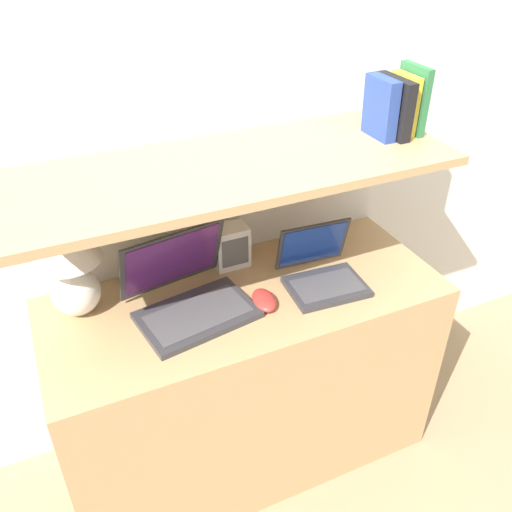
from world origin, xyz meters
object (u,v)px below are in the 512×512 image
object	(u,v)px
laptop_small	(322,272)
computer_mouse	(264,300)
laptop_large	(188,295)
book_yellow	(403,104)
table_lamp	(68,258)
book_black	(393,107)
router_box	(231,246)
book_green	(413,99)
book_blue	(381,108)

from	to	relation	value
laptop_small	computer_mouse	xyz separation A→B (m)	(-0.22, -0.03, -0.02)
computer_mouse	laptop_small	bearing A→B (deg)	6.78
laptop_large	book_yellow	world-z (taller)	book_yellow
computer_mouse	book_yellow	world-z (taller)	book_yellow
table_lamp	book_black	bearing A→B (deg)	-4.15
laptop_small	laptop_large	bearing A→B (deg)	173.36
table_lamp	book_yellow	size ratio (longest dim) A/B	1.83
laptop_large	computer_mouse	bearing A→B (deg)	-19.46
router_box	book_black	world-z (taller)	book_black
book_green	book_black	world-z (taller)	book_green
book_green	book_black	bearing A→B (deg)	180.00
laptop_small	book_yellow	distance (m)	0.60
book_yellow	book_blue	world-z (taller)	same
laptop_small	router_box	world-z (taller)	laptop_small
book_black	book_green	bearing A→B (deg)	0.00
table_lamp	book_green	xyz separation A→B (m)	(1.12, -0.08, 0.34)
laptop_large	book_yellow	size ratio (longest dim) A/B	2.07
table_lamp	laptop_large	world-z (taller)	table_lamp
router_box	book_yellow	bearing A→B (deg)	-11.95
laptop_small	book_blue	xyz separation A→B (m)	(0.24, 0.11, 0.49)
computer_mouse	book_green	size ratio (longest dim) A/B	0.59
laptop_small	book_blue	distance (m)	0.55
laptop_small	book_green	xyz separation A→B (m)	(0.36, 0.11, 0.50)
laptop_large	book_green	size ratio (longest dim) A/B	1.83
computer_mouse	router_box	bearing A→B (deg)	91.99
book_blue	laptop_small	bearing A→B (deg)	-155.26
laptop_small	computer_mouse	distance (m)	0.23
book_black	book_blue	bearing A→B (deg)	180.00
computer_mouse	book_yellow	size ratio (longest dim) A/B	0.67
book_yellow	computer_mouse	bearing A→B (deg)	-166.07
book_green	computer_mouse	bearing A→B (deg)	-166.84
table_lamp	book_yellow	bearing A→B (deg)	-4.00
computer_mouse	book_green	bearing A→B (deg)	13.16
laptop_large	laptop_small	size ratio (longest dim) A/B	1.46
router_box	book_blue	bearing A→B (deg)	-14.09
computer_mouse	router_box	world-z (taller)	router_box
laptop_small	book_black	bearing A→B (deg)	21.08
book_blue	book_black	bearing A→B (deg)	0.00
computer_mouse	table_lamp	bearing A→B (deg)	158.47
book_black	book_yellow	bearing A→B (deg)	0.00
book_black	router_box	bearing A→B (deg)	167.13
table_lamp	laptop_small	size ratio (longest dim) A/B	1.29
book_green	book_blue	bearing A→B (deg)	180.00
book_green	book_yellow	xyz separation A→B (m)	(-0.03, 0.00, -0.01)
book_yellow	book_green	bearing A→B (deg)	0.00
computer_mouse	book_green	xyz separation A→B (m)	(0.58, 0.14, 0.53)
table_lamp	book_green	bearing A→B (deg)	-3.88
book_green	book_blue	world-z (taller)	book_green
table_lamp	router_box	size ratio (longest dim) A/B	2.31
book_green	book_yellow	bearing A→B (deg)	180.00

